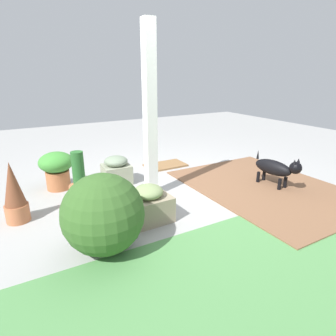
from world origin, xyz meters
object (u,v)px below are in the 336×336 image
doormat (166,165)px  terracotta_pot_spiky (14,194)px  round_shrub (103,214)px  porch_pillar (150,114)px  stone_planter_nearest (116,170)px  stone_planter_mid (149,205)px  dog (276,168)px  terracotta_pot_tall (80,185)px  terracotta_pot_broad (57,168)px

doormat → terracotta_pot_spiky: bearing=21.0°
round_shrub → terracotta_pot_spiky: bearing=-56.4°
porch_pillar → stone_planter_nearest: 1.08m
stone_planter_mid → dog: (-1.94, 0.00, 0.09)m
stone_planter_mid → stone_planter_nearest: bearing=-93.8°
terracotta_pot_tall → stone_planter_mid: bearing=122.7°
stone_planter_nearest → terracotta_pot_tall: terracotta_pot_tall is taller
dog → doormat: bearing=-61.0°
terracotta_pot_tall → terracotta_pot_spiky: bearing=11.6°
doormat → dog: bearing=119.0°
stone_planter_nearest → dog: 2.23m
stone_planter_mid → terracotta_pot_broad: size_ratio=0.90×
stone_planter_nearest → doormat: (-0.99, -0.34, -0.18)m
porch_pillar → stone_planter_nearest: (0.25, -0.61, -0.85)m
stone_planter_nearest → terracotta_pot_broad: size_ratio=0.78×
doormat → round_shrub: bearing=48.5°
terracotta_pot_tall → doormat: terracotta_pot_tall is taller
round_shrub → terracotta_pot_tall: bearing=-92.6°
stone_planter_mid → round_shrub: size_ratio=0.65×
stone_planter_nearest → doormat: 1.06m
porch_pillar → round_shrub: (0.91, 0.91, -0.69)m
stone_planter_mid → terracotta_pot_tall: terracotta_pot_tall is taller
terracotta_pot_tall → stone_planter_nearest: bearing=-146.5°
round_shrub → stone_planter_mid: bearing=-152.2°
stone_planter_nearest → porch_pillar: bearing=112.2°
terracotta_pot_spiky → doormat: (-2.30, -0.89, -0.30)m
porch_pillar → stone_planter_nearest: porch_pillar is taller
stone_planter_nearest → stone_planter_mid: stone_planter_mid is taller
round_shrub → doormat: bearing=-131.5°
terracotta_pot_spiky → doormat: bearing=-159.0°
terracotta_pot_broad → terracotta_pot_spiky: (0.54, 0.74, 0.02)m
dog → stone_planter_nearest: bearing=-33.5°
stone_planter_nearest → terracotta_pot_broad: bearing=-14.2°
terracotta_pot_spiky → dog: bearing=167.9°
terracotta_pot_tall → terracotta_pot_spiky: size_ratio=0.97×
porch_pillar → round_shrub: 1.46m
round_shrub → terracotta_pot_spiky: round_shrub is taller
terracotta_pot_spiky → dog: (-3.17, 0.68, -0.04)m
porch_pillar → terracotta_pot_tall: bearing=-13.8°
porch_pillar → doormat: size_ratio=3.12×
porch_pillar → round_shrub: bearing=45.1°
porch_pillar → dog: (-1.61, 0.61, -0.77)m
round_shrub → doormat: 2.52m
round_shrub → terracotta_pot_tall: round_shrub is taller
stone_planter_mid → terracotta_pot_spiky: bearing=-28.8°
porch_pillar → terracotta_pot_spiky: (1.56, -0.07, -0.73)m
stone_planter_nearest → dog: (-1.86, 1.23, 0.08)m
stone_planter_mid → terracotta_pot_spiky: 1.41m
terracotta_pot_broad → terracotta_pot_tall: size_ratio=0.80×
porch_pillar → doormat: 1.59m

